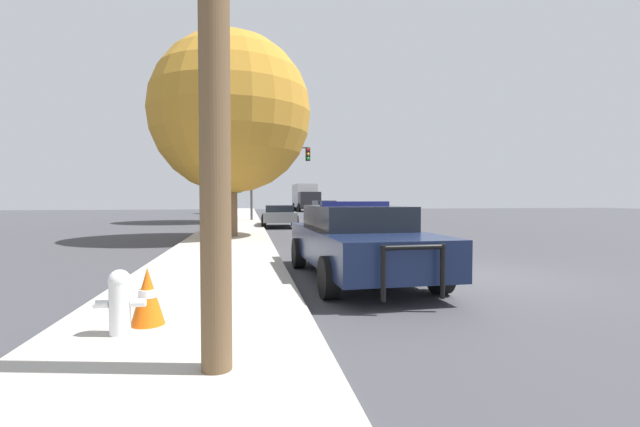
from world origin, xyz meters
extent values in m
plane|color=#3D3D42|center=(0.00, 0.00, 0.00)|extent=(110.00, 110.00, 0.00)
cube|color=#ADA89E|center=(-5.10, 0.00, 0.07)|extent=(3.00, 110.00, 0.13)
cube|color=#141E3D|center=(-2.25, 0.10, 0.66)|extent=(2.12, 5.01, 0.64)
cube|color=black|center=(-2.26, 0.34, 1.21)|extent=(1.76, 2.63, 0.45)
cylinder|color=black|center=(-1.24, -1.39, 0.34)|extent=(0.27, 0.69, 0.68)
cylinder|color=black|center=(-3.13, -1.47, 0.34)|extent=(0.27, 0.69, 0.68)
cylinder|color=black|center=(-1.36, 1.66, 0.34)|extent=(0.27, 0.69, 0.68)
cylinder|color=black|center=(-3.25, 1.59, 0.34)|extent=(0.27, 0.69, 0.68)
cylinder|color=black|center=(-1.71, -2.47, 0.57)|extent=(0.07, 0.07, 0.76)
cylinder|color=black|center=(-2.58, -2.50, 0.57)|extent=(0.07, 0.07, 0.76)
cylinder|color=black|center=(-2.15, -2.49, 0.91)|extent=(0.92, 0.11, 0.07)
cube|color=navy|center=(-2.26, 0.34, 1.48)|extent=(1.40, 0.25, 0.09)
cube|color=navy|center=(-1.28, 0.14, 0.69)|extent=(0.15, 3.55, 0.18)
cylinder|color=white|center=(-5.73, -3.20, 0.41)|extent=(0.22, 0.22, 0.55)
sphere|color=white|center=(-5.73, -3.20, 0.71)|extent=(0.23, 0.23, 0.23)
cylinder|color=white|center=(-5.92, -3.20, 0.46)|extent=(0.15, 0.09, 0.09)
cylinder|color=white|center=(-5.54, -3.20, 0.46)|extent=(0.15, 0.09, 0.09)
cylinder|color=#424247|center=(-4.16, 21.19, 2.67)|extent=(0.16, 0.16, 5.08)
cylinder|color=#424247|center=(-2.24, 21.19, 5.06)|extent=(3.84, 0.11, 0.11)
cube|color=black|center=(-0.32, 21.19, 4.61)|extent=(0.30, 0.24, 0.90)
sphere|color=red|center=(-0.32, 21.06, 4.91)|extent=(0.20, 0.20, 0.20)
sphere|color=orange|center=(-0.32, 21.06, 4.61)|extent=(0.20, 0.20, 0.20)
sphere|color=green|center=(-0.32, 21.06, 4.31)|extent=(0.20, 0.20, 0.20)
cube|color=black|center=(2.36, 43.84, 0.67)|extent=(1.93, 4.44, 0.67)
cube|color=black|center=(2.36, 43.62, 1.19)|extent=(1.63, 2.32, 0.37)
cylinder|color=black|center=(1.48, 45.22, 0.33)|extent=(0.25, 0.67, 0.66)
cylinder|color=black|center=(3.29, 45.18, 0.33)|extent=(0.25, 0.67, 0.66)
cylinder|color=black|center=(1.43, 42.49, 0.33)|extent=(0.25, 0.67, 0.66)
cylinder|color=black|center=(3.24, 42.45, 0.33)|extent=(0.25, 0.67, 0.66)
cube|color=slate|center=(-2.69, 15.56, 0.59)|extent=(1.91, 4.23, 0.50)
cube|color=black|center=(-2.70, 15.35, 1.03)|extent=(1.58, 2.23, 0.37)
cylinder|color=black|center=(-3.47, 16.89, 0.34)|extent=(0.27, 0.70, 0.69)
cylinder|color=black|center=(-1.79, 16.81, 0.34)|extent=(0.27, 0.70, 0.69)
cylinder|color=black|center=(-3.59, 14.31, 0.34)|extent=(0.27, 0.70, 0.69)
cylinder|color=black|center=(-1.91, 14.23, 0.34)|extent=(0.27, 0.70, 0.69)
cube|color=#333856|center=(1.89, 26.99, 0.63)|extent=(2.03, 4.74, 0.58)
cube|color=black|center=(1.88, 27.22, 1.16)|extent=(1.66, 2.50, 0.48)
cylinder|color=black|center=(2.84, 25.60, 0.34)|extent=(0.28, 0.70, 0.69)
cylinder|color=black|center=(1.10, 25.51, 0.34)|extent=(0.28, 0.70, 0.69)
cylinder|color=black|center=(2.68, 28.48, 0.34)|extent=(0.28, 0.70, 0.69)
cylinder|color=black|center=(0.94, 28.38, 0.34)|extent=(0.28, 0.70, 0.69)
cube|color=black|center=(2.65, 41.19, 1.42)|extent=(2.50, 1.94, 1.83)
cube|color=#B2B2B7|center=(2.50, 44.46, 1.91)|extent=(2.64, 4.82, 2.83)
cylinder|color=black|center=(3.82, 41.43, 0.50)|extent=(0.33, 1.01, 1.00)
cylinder|color=black|center=(1.45, 41.32, 0.50)|extent=(0.33, 1.01, 1.00)
cylinder|color=black|center=(3.64, 45.40, 0.50)|extent=(0.33, 1.01, 1.00)
cylinder|color=black|center=(1.27, 45.29, 0.50)|extent=(0.33, 1.01, 1.00)
cylinder|color=brown|center=(-5.64, 37.10, 1.53)|extent=(0.28, 0.28, 2.80)
sphere|color=#387A33|center=(-5.64, 37.10, 3.94)|extent=(3.70, 3.70, 3.70)
cylinder|color=brown|center=(-5.00, 8.69, 1.64)|extent=(0.44, 0.44, 3.03)
sphere|color=#B77F28|center=(-5.00, 8.69, 4.83)|extent=(6.07, 6.07, 6.07)
cylinder|color=brown|center=(-5.97, 20.49, 2.17)|extent=(0.37, 0.37, 4.07)
sphere|color=#B77F28|center=(-5.97, 20.49, 5.93)|extent=(6.27, 6.27, 6.27)
cone|color=orange|center=(-5.52, -2.88, 0.46)|extent=(0.38, 0.38, 0.66)
cylinder|color=white|center=(-5.52, -2.88, 0.49)|extent=(0.21, 0.21, 0.09)
camera|label=1|loc=(-4.37, -8.01, 1.58)|focal=24.00mm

